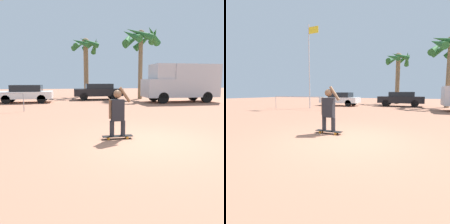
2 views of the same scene
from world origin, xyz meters
The scene contains 8 objects.
ground_plane centered at (0.00, 0.00, 0.00)m, with size 80.00×80.00×0.00m, color #A36B51.
skateboard centered at (-0.88, 0.51, 0.08)m, with size 0.93×0.22×0.09m.
person_skateboarder centered at (-0.88, 0.51, 0.87)m, with size 0.67×0.25×1.49m.
camper_van centered at (6.59, 10.68, 1.65)m, with size 5.91×2.25×3.01m.
parked_car_black centered at (0.23, 14.18, 0.78)m, with size 4.35×1.85×1.45m.
parked_car_white centered at (-5.74, 12.43, 0.75)m, with size 4.12×1.83×1.40m.
palm_tree_near_van centered at (4.22, 14.26, 5.44)m, with size 3.87×3.83×6.61m.
palm_tree_center_background centered at (-0.61, 18.22, 4.89)m, with size 3.20×3.27×6.24m.
Camera 1 is at (-2.23, -5.81, 1.77)m, focal length 35.00 mm.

